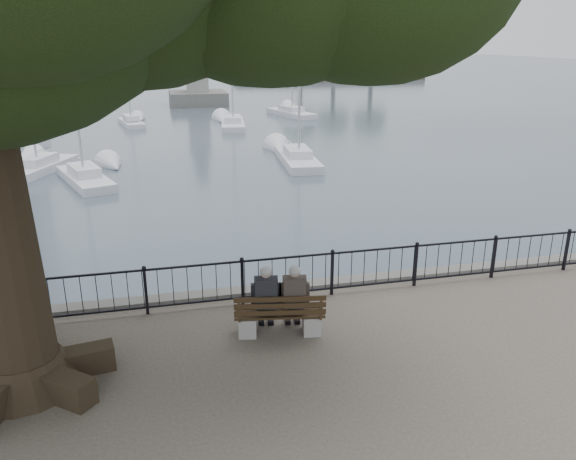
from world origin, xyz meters
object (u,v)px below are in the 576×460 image
object	(u,v)px
person_right	(294,300)
person_left	(266,301)
lion_monument	(197,84)
bench	(280,319)

from	to	relation	value
person_right	person_left	bearing A→B (deg)	170.24
lion_monument	person_left	bearing A→B (deg)	-93.23
bench	person_right	distance (m)	0.46
bench	person_right	size ratio (longest dim) A/B	1.24
person_left	bench	bearing A→B (deg)	-31.05
person_left	lion_monument	bearing A→B (deg)	86.77
person_right	lion_monument	size ratio (longest dim) A/B	0.17
lion_monument	person_right	bearing A→B (deg)	-92.61
person_left	lion_monument	distance (m)	48.85
bench	person_left	size ratio (longest dim) A/B	1.24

